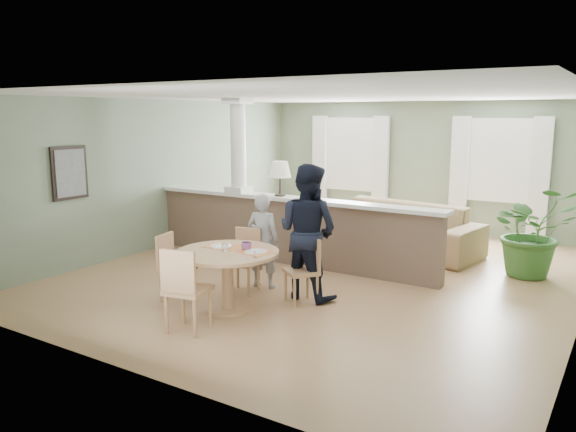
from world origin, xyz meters
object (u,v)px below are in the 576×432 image
Objects in this scene: dining_table at (228,263)px; chair_far_boy at (245,257)px; sofa at (395,228)px; chair_near at (184,286)px; child_person at (263,241)px; houseplant at (532,231)px; chair_side at (173,264)px; chair_far_man at (306,267)px; man_person at (307,232)px.

dining_table is 1.46× the size of chair_far_boy.
sofa is 3.01× the size of chair_near.
child_person is (-0.20, 1.05, 0.06)m from dining_table.
houseplant is 5.36m from chair_near.
chair_side is at bearing -176.97° from dining_table.
chair_far_man is at bearing -122.66° from chair_near.
chair_near is (0.35, -1.60, 0.06)m from chair_far_boy.
dining_table is at bearing -78.60° from chair_far_boy.
sofa is 4.91m from chair_near.
houseplant reaches higher than chair_near.
houseplant is 4.08m from child_person.
chair_far_boy is at bearing -89.68° from chair_near.
child_person reaches higher than dining_table.
man_person is (1.45, 1.04, 0.41)m from chair_side.
chair_far_man is (-2.27, -2.88, -0.22)m from houseplant.
chair_far_man is 1.76m from chair_side.
chair_far_boy reaches higher than sofa.
houseplant is 1.09× the size of dining_table.
chair_near reaches higher than sofa.
chair_side is (-1.49, -4.10, 0.06)m from sofa.
sofa is 3.38× the size of chair_far_boy.
child_person is at bearing -1.26° from man_person.
chair_far_boy is at bearing 60.05° from child_person.
child_person is (-0.85, 0.24, 0.20)m from chair_far_man.
child_person reaches higher than chair_far_boy.
houseplant is 1.61× the size of chair_far_man.
sofa is at bearing 63.54° from chair_far_boy.
sofa is at bearing -31.73° from chair_side.
chair_near is 0.55× the size of man_person.
chair_side is (-0.89, -0.05, -0.13)m from dining_table.
houseplant is at bearing 31.11° from chair_far_boy.
chair_far_boy is 1.00m from chair_side.
houseplant is 3.59m from man_person.
sofa is at bearing 127.35° from chair_far_man.
man_person reaches higher than chair_far_man.
houseplant is 4.70m from dining_table.
dining_table reaches higher than chair_far_man.
dining_table is at bearing -98.73° from chair_side.
sofa is 3.40m from chair_far_boy.
child_person is (-0.23, 1.88, 0.13)m from chair_near.
houseplant reaches higher than sofa.
chair_far_man is at bearing -79.82° from sofa.
chair_near reaches higher than chair_side.
dining_table is 0.83m from chair_near.
chair_far_boy is 0.97m from chair_far_man.
chair_far_man is (0.05, -3.24, 0.04)m from sofa.
man_person reaches higher than chair_near.
chair_far_boy is 0.99m from man_person.
chair_far_man is 0.48m from man_person.
houseplant is 1.59× the size of chair_far_boy.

